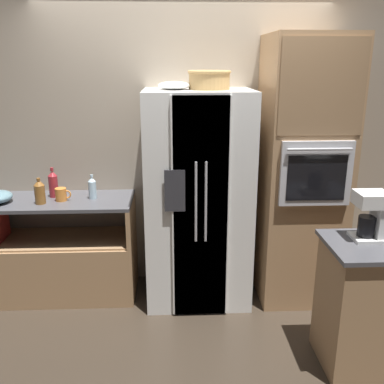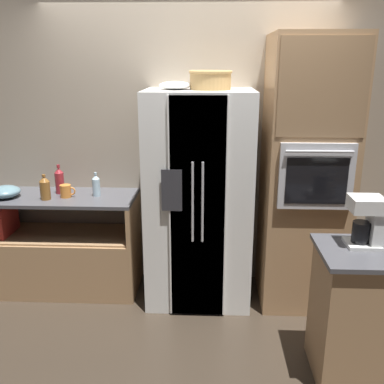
% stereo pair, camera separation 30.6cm
% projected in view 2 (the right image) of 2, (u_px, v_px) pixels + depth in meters
% --- Properties ---
extents(ground_plane, '(20.00, 20.00, 0.00)m').
position_uv_depth(ground_plane, '(186.00, 296.00, 3.85)').
color(ground_plane, '#382D23').
extents(wall_back, '(12.00, 0.06, 2.80)m').
position_uv_depth(wall_back, '(188.00, 134.00, 3.85)').
color(wall_back, tan).
rests_on(wall_back, ground_plane).
extents(counter_left, '(1.45, 0.56, 0.90)m').
position_uv_depth(counter_left, '(57.00, 255.00, 3.92)').
color(counter_left, '#A87F56').
rests_on(counter_left, ground_plane).
extents(refrigerator, '(0.88, 0.73, 1.82)m').
position_uv_depth(refrigerator, '(199.00, 199.00, 3.63)').
color(refrigerator, white).
rests_on(refrigerator, ground_plane).
extents(wall_oven, '(0.68, 0.74, 2.24)m').
position_uv_depth(wall_oven, '(306.00, 176.00, 3.54)').
color(wall_oven, '#A87F56').
rests_on(wall_oven, ground_plane).
extents(island_counter, '(0.60, 0.53, 0.91)m').
position_uv_depth(island_counter, '(360.00, 314.00, 2.78)').
color(island_counter, '#A87F56').
rests_on(island_counter, ground_plane).
extents(wicker_basket, '(0.34, 0.34, 0.15)m').
position_uv_depth(wicker_basket, '(210.00, 79.00, 3.34)').
color(wicker_basket, tan).
rests_on(wicker_basket, refrigerator).
extents(fruit_bowl, '(0.26, 0.26, 0.06)m').
position_uv_depth(fruit_bowl, '(175.00, 85.00, 3.37)').
color(fruit_bowl, white).
rests_on(fruit_bowl, refrigerator).
extents(bottle_tall, '(0.08, 0.08, 0.26)m').
position_uv_depth(bottle_tall, '(60.00, 180.00, 3.80)').
color(bottle_tall, maroon).
rests_on(bottle_tall, counter_left).
extents(bottle_short, '(0.09, 0.09, 0.22)m').
position_uv_depth(bottle_short, '(45.00, 188.00, 3.63)').
color(bottle_short, brown).
rests_on(bottle_short, counter_left).
extents(bottle_wide, '(0.07, 0.07, 0.21)m').
position_uv_depth(bottle_wide, '(96.00, 185.00, 3.73)').
color(bottle_wide, silver).
rests_on(bottle_wide, counter_left).
extents(mug, '(0.13, 0.09, 0.11)m').
position_uv_depth(mug, '(66.00, 191.00, 3.71)').
color(mug, orange).
rests_on(mug, counter_left).
extents(mixing_bowl, '(0.26, 0.26, 0.10)m').
position_uv_depth(mixing_bowl, '(5.00, 192.00, 3.70)').
color(mixing_bowl, '#668C99').
rests_on(mixing_bowl, counter_left).
extents(coffee_maker, '(0.20, 0.19, 0.32)m').
position_uv_depth(coffee_maker, '(369.00, 220.00, 2.67)').
color(coffee_maker, white).
rests_on(coffee_maker, island_counter).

